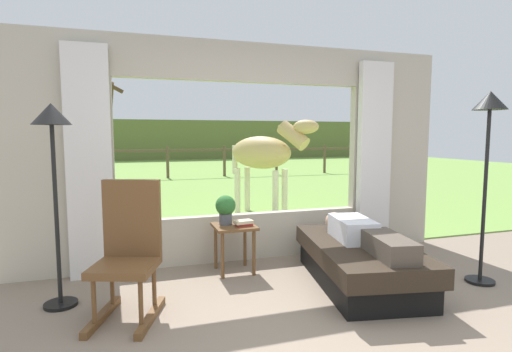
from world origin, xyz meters
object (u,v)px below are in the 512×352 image
floor_lamp_right (489,129)px  recliner_sofa (360,263)px  side_table (234,234)px  horse (265,153)px  floor_lamp_left (53,144)px  pasture_tree (90,134)px  reclining_person (363,234)px  potted_plant (226,208)px  rocking_chair (129,251)px  book_stack (244,223)px

floor_lamp_right → recliner_sofa: bearing=164.1°
side_table → horse: size_ratio=0.30×
floor_lamp_left → recliner_sofa: bearing=-7.1°
horse → pasture_tree: (-3.21, 3.22, 0.35)m
reclining_person → side_table: size_ratio=2.76×
floor_lamp_right → pasture_tree: 8.25m
horse → recliner_sofa: bearing=48.5°
potted_plant → pasture_tree: bearing=106.8°
rocking_chair → potted_plant: bearing=58.2°
horse → rocking_chair: bearing=17.9°
recliner_sofa → pasture_tree: 7.51m
recliner_sofa → floor_lamp_left: (-2.78, 0.35, 1.20)m
horse → pasture_tree: size_ratio=0.50×
reclining_person → floor_lamp_right: (1.19, -0.29, 1.02)m
recliner_sofa → horse: horse is taller
side_table → potted_plant: bearing=143.1°
rocking_chair → side_table: size_ratio=2.15×
book_stack → horse: size_ratio=0.12×
floor_lamp_left → floor_lamp_right: floor_lamp_right is taller
reclining_person → horse: size_ratio=0.83×
pasture_tree → recliner_sofa: bearing=-66.2°
horse → side_table: bearing=26.9°
floor_lamp_right → horse: 4.03m
potted_plant → pasture_tree: size_ratio=0.09×
floor_lamp_left → pasture_tree: pasture_tree is taller
side_table → horse: bearing=64.9°
horse → reclining_person: bearing=48.5°
rocking_chair → reclining_person: bearing=18.7°
reclining_person → horse: bearing=96.9°
book_stack → pasture_tree: 6.48m
side_table → floor_lamp_left: bearing=-167.0°
recliner_sofa → side_table: bearing=156.8°
book_stack → floor_lamp_left: size_ratio=0.12×
recliner_sofa → floor_lamp_right: floor_lamp_right is taller
recliner_sofa → potted_plant: potted_plant is taller
recliner_sofa → reclining_person: size_ratio=1.28×
reclining_person → floor_lamp_left: size_ratio=0.82×
recliner_sofa → book_stack: 1.26m
book_stack → floor_lamp_right: (2.21, -1.01, 1.00)m
recliner_sofa → floor_lamp_right: size_ratio=0.96×
pasture_tree → floor_lamp_left: bearing=-88.1°
rocking_chair → side_table: (1.09, 0.75, -0.12)m
floor_lamp_left → horse: (2.99, 3.20, -0.26)m
reclining_person → pasture_tree: (-2.99, 6.82, 0.98)m
rocking_chair → floor_lamp_left: size_ratio=0.64×
potted_plant → floor_lamp_left: bearing=-164.4°
reclining_person → pasture_tree: pasture_tree is taller
potted_plant → floor_lamp_right: floor_lamp_right is taller
recliner_sofa → horse: size_ratio=1.06×
side_table → reclining_person: bearing=-35.3°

